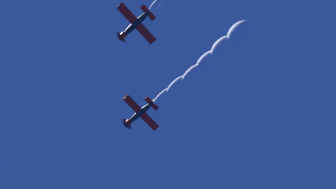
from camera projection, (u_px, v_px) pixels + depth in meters
airplane_lead at (139, 114)px, 98.60m from camera, size 9.20×8.62×2.92m
airplane_left_wingman at (135, 25)px, 90.52m from camera, size 9.19×8.64×2.96m
smoke_trail_lead at (212, 55)px, 91.90m from camera, size 15.77×23.30×3.91m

